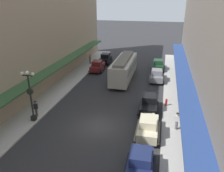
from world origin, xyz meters
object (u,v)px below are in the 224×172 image
(lamp_post_with_clock, at_px, (30,94))
(pedestrian_1, at_px, (90,59))
(parked_car_1, at_px, (158,65))
(parked_car_3, at_px, (148,126))
(parked_car_4, at_px, (140,165))
(parked_car_6, at_px, (105,58))
(parked_car_5, at_px, (98,66))
(parked_car_0, at_px, (149,104))
(streetcar, at_px, (124,68))
(parked_car_2, at_px, (157,75))
(fire_hydrant, at_px, (166,102))
(pedestrian_2, at_px, (36,109))
(pedestrian_0, at_px, (181,81))
(pedestrian_3, at_px, (177,121))

(lamp_post_with_clock, distance_m, pedestrian_1, 20.54)
(parked_car_1, distance_m, parked_car_3, 19.76)
(parked_car_3, height_order, parked_car_4, same)
(parked_car_6, bearing_deg, parked_car_1, -10.56)
(parked_car_1, distance_m, parked_car_6, 9.83)
(parked_car_5, bearing_deg, parked_car_0, -52.39)
(parked_car_0, relative_size, parked_car_5, 1.00)
(parked_car_1, xyz_separation_m, lamp_post_with_clock, (-11.23, -19.94, 2.04))
(parked_car_5, bearing_deg, streetcar, -31.55)
(parked_car_2, bearing_deg, lamp_post_with_clock, -128.11)
(parked_car_1, relative_size, pedestrian_1, 2.58)
(parked_car_1, xyz_separation_m, fire_hydrant, (1.52, -13.60, -0.38))
(pedestrian_2, bearing_deg, pedestrian_0, 38.31)
(lamp_post_with_clock, bearing_deg, parked_car_6, 85.87)
(parked_car_2, xyz_separation_m, pedestrian_1, (-12.25, 6.03, 0.07))
(pedestrian_0, bearing_deg, parked_car_5, 160.81)
(parked_car_0, relative_size, parked_car_6, 1.01)
(parked_car_2, relative_size, parked_car_6, 1.01)
(parked_car_2, xyz_separation_m, pedestrian_2, (-11.44, -13.62, 0.07))
(streetcar, bearing_deg, parked_car_1, 52.04)
(pedestrian_0, height_order, pedestrian_3, same)
(parked_car_1, distance_m, pedestrian_1, 12.21)
(fire_hydrant, bearing_deg, streetcar, 129.72)
(parked_car_2, xyz_separation_m, pedestrian_3, (2.41, -12.82, 0.07))
(pedestrian_1, relative_size, pedestrian_3, 1.00)
(parked_car_5, bearing_deg, pedestrian_0, -19.19)
(parked_car_4, bearing_deg, streetcar, 103.76)
(pedestrian_1, bearing_deg, pedestrian_0, -27.40)
(lamp_post_with_clock, bearing_deg, pedestrian_2, 100.76)
(parked_car_0, xyz_separation_m, pedestrian_3, (2.80, -3.16, 0.07))
(pedestrian_2, bearing_deg, lamp_post_with_clock, -79.24)
(streetcar, xyz_separation_m, lamp_post_with_clock, (-6.49, -13.86, 1.08))
(pedestrian_3, bearing_deg, parked_car_3, -150.87)
(parked_car_3, distance_m, pedestrian_0, 12.66)
(parked_car_0, xyz_separation_m, parked_car_6, (-9.33, 17.01, 0.00))
(parked_car_0, xyz_separation_m, parked_car_1, (0.33, 15.20, 0.00))
(parked_car_1, distance_m, fire_hydrant, 13.69)
(pedestrian_1, bearing_deg, fire_hydrant, -45.78)
(fire_hydrant, relative_size, pedestrian_2, 0.49)
(parked_car_1, height_order, lamp_post_with_clock, lamp_post_with_clock)
(parked_car_1, xyz_separation_m, parked_car_3, (-0.03, -19.76, 0.00))
(streetcar, relative_size, pedestrian_1, 5.75)
(parked_car_1, xyz_separation_m, pedestrian_0, (3.32, -7.55, 0.07))
(streetcar, xyz_separation_m, pedestrian_1, (-7.46, 6.56, -0.89))
(parked_car_1, height_order, pedestrian_1, parked_car_1)
(parked_car_3, height_order, streetcar, streetcar)
(parked_car_5, xyz_separation_m, pedestrian_2, (-1.66, -16.15, 0.07))
(streetcar, relative_size, pedestrian_0, 5.75)
(streetcar, xyz_separation_m, pedestrian_2, (-6.64, -13.09, -0.89))
(parked_car_1, height_order, streetcar, streetcar)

